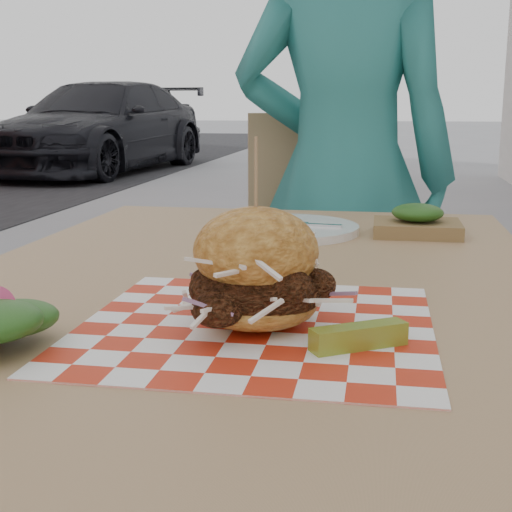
# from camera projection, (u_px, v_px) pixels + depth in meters

# --- Properties ---
(diner) EXTENTS (0.61, 0.42, 1.59)m
(diner) POSITION_uv_depth(u_px,v_px,m) (343.00, 176.00, 1.82)
(diner) COLOR teal
(diner) RESTS_ON ground
(car_dark) EXTENTS (2.31, 4.64, 1.30)m
(car_dark) POSITION_uv_depth(u_px,v_px,m) (101.00, 127.00, 10.30)
(car_dark) COLOR black
(car_dark) RESTS_ON ground
(patio_table) EXTENTS (0.80, 1.20, 0.75)m
(patio_table) POSITION_uv_depth(u_px,v_px,m) (251.00, 330.00, 0.98)
(patio_table) COLOR tan
(patio_table) RESTS_ON ground
(patio_chair) EXTENTS (0.50, 0.51, 0.95)m
(patio_chair) POSITION_uv_depth(u_px,v_px,m) (309.00, 257.00, 2.01)
(patio_chair) COLOR tan
(patio_chair) RESTS_ON ground
(paper_liner) EXTENTS (0.36, 0.36, 0.00)m
(paper_liner) POSITION_uv_depth(u_px,v_px,m) (256.00, 326.00, 0.74)
(paper_liner) COLOR red
(paper_liner) RESTS_ON patio_table
(sandwich) EXTENTS (0.17, 0.17, 0.19)m
(sandwich) POSITION_uv_depth(u_px,v_px,m) (256.00, 275.00, 0.73)
(sandwich) COLOR gold
(sandwich) RESTS_ON paper_liner
(pickle_spear) EXTENTS (0.09, 0.07, 0.02)m
(pickle_spear) POSITION_uv_depth(u_px,v_px,m) (359.00, 336.00, 0.67)
(pickle_spear) COLOR olive
(pickle_spear) RESTS_ON paper_liner
(place_setting) EXTENTS (0.27, 0.27, 0.02)m
(place_setting) POSITION_uv_depth(u_px,v_px,m) (283.00, 229.00, 1.27)
(place_setting) COLOR white
(place_setting) RESTS_ON patio_table
(kraft_tray) EXTENTS (0.15, 0.12, 0.06)m
(kraft_tray) POSITION_uv_depth(u_px,v_px,m) (417.00, 222.00, 1.25)
(kraft_tray) COLOR olive
(kraft_tray) RESTS_ON patio_table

